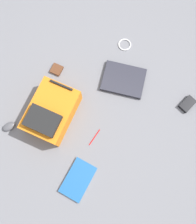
# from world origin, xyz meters

# --- Properties ---
(ground_plane) EXTENTS (3.91, 3.91, 0.00)m
(ground_plane) POSITION_xyz_m (0.00, 0.00, 0.00)
(ground_plane) COLOR slate
(backpack) EXTENTS (0.34, 0.44, 0.21)m
(backpack) POSITION_xyz_m (-0.32, -0.21, 0.09)
(backpack) COLOR orange
(backpack) RESTS_ON ground_plane
(laptop) EXTENTS (0.38, 0.33, 0.03)m
(laptop) POSITION_xyz_m (-0.01, 0.30, 0.02)
(laptop) COLOR #24242C
(laptop) RESTS_ON ground_plane
(book_blue) EXTENTS (0.18, 0.27, 0.02)m
(book_blue) POSITION_xyz_m (0.09, -0.51, 0.01)
(book_blue) COLOR silver
(book_blue) RESTS_ON ground_plane
(computer_mouse) EXTENTS (0.10, 0.11, 0.03)m
(computer_mouse) POSITION_xyz_m (-0.54, -0.46, 0.02)
(computer_mouse) COLOR #4C4C51
(computer_mouse) RESTS_ON ground_plane
(cable_coil) EXTENTS (0.10, 0.10, 0.01)m
(cable_coil) POSITION_xyz_m (-0.15, 0.57, 0.01)
(cable_coil) COLOR silver
(cable_coil) RESTS_ON ground_plane
(power_brick) EXTENTS (0.10, 0.14, 0.03)m
(power_brick) POSITION_xyz_m (0.50, 0.38, 0.01)
(power_brick) COLOR black
(power_brick) RESTS_ON ground_plane
(pen_black) EXTENTS (0.02, 0.14, 0.01)m
(pen_black) POSITION_xyz_m (0.03, -0.19, 0.00)
(pen_black) COLOR red
(pen_black) RESTS_ON ground_plane
(earbud_pouch) EXTENTS (0.09, 0.09, 0.02)m
(earbud_pouch) POSITION_xyz_m (-0.50, 0.10, 0.01)
(earbud_pouch) COLOR #59331E
(earbud_pouch) RESTS_ON ground_plane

